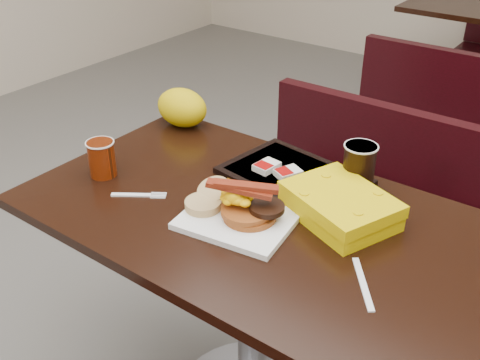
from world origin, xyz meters
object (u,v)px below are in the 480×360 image
Objects in this scene: hashbrown_sleeve_right at (288,173)px; coffee_cup_far at (359,165)px; hashbrown_sleeve_left at (267,166)px; bench_near_n at (364,216)px; bench_far_s at (466,112)px; knife at (363,284)px; platter at (237,220)px; clamshell at (340,206)px; paper_bag at (182,107)px; table_near at (255,322)px; coffee_cup_near at (102,159)px; fork at (131,195)px; tray at (294,177)px; pancake_stack at (250,213)px.

coffee_cup_far is at bearing 47.81° from hashbrown_sleeve_right.
bench_near_n is at bearing 87.12° from hashbrown_sleeve_left.
bench_far_s is 2.06m from knife.
bench_far_s is 14.77× the size of hashbrown_sleeve_right.
clamshell is (0.19, 0.17, 0.03)m from platter.
platter is 0.25m from hashbrown_sleeve_left.
bench_far_s is at bearing 81.57° from platter.
paper_bag is at bearing 176.91° from coffee_cup_far.
coffee_cup_far is at bearing 171.17° from knife.
hashbrown_sleeve_left reaches higher than table_near.
coffee_cup_near is (-0.46, -2.00, 0.44)m from bench_far_s.
bench_far_s is 2.10m from coffee_cup_near.
knife is at bearing 0.58° from coffee_cup_near.
paper_bag is (-0.65, 0.03, -0.01)m from coffee_cup_far.
bench_far_s is at bearing 46.59° from fork.
fork is 0.39× the size of tray.
tray is at bearing -166.78° from knife.
bench_near_n is 0.97m from fork.
hashbrown_sleeve_left is 0.43m from paper_bag.
table_near is 8.26× the size of fork.
coffee_cup_far is at bearing 4.79° from fork.
platter is (-0.01, -0.07, 0.38)m from table_near.
tray is at bearing -90.48° from bench_far_s.
coffee_cup_far is at bearing -84.83° from bench_far_s.
platter reaches higher than fork.
tray is at bearing 175.29° from clamshell.
knife is 0.39m from coffee_cup_far.
hashbrown_sleeve_right is at bearing 83.86° from platter.
coffee_cup_far reaches higher than bench_far_s.
table_near is 0.54m from coffee_cup_far.
bench_near_n is 1.20m from bench_far_s.
coffee_cup_near is 0.52m from hashbrown_sleeve_right.
bench_near_n is at bearing -90.00° from bench_far_s.
hashbrown_sleeve_left reaches higher than platter.
paper_bag is at bearing -107.18° from bench_far_s.
bench_near_n is 5.92× the size of knife.
platter reaches higher than bench_far_s.
pancake_stack reaches higher than hashbrown_sleeve_left.
fork is 0.43m from hashbrown_sleeve_right.
hashbrown_sleeve_left is at bearing 18.90° from fork.
platter is at bearing -101.84° from table_near.
clamshell is at bearing -18.44° from tray.
coffee_cup_near is (-0.46, -0.80, 0.44)m from bench_near_n.
knife is 0.95× the size of paper_bag.
bench_near_n is 1.00× the size of bench_far_s.
hashbrown_sleeve_left reaches higher than bench_far_s.
paper_bag is (-0.48, 0.11, 0.04)m from hashbrown_sleeve_right.
tray reaches higher than platter.
table_near is at bearing 12.22° from coffee_cup_near.
bench_far_s is (0.00, 1.90, -0.02)m from table_near.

